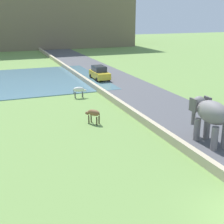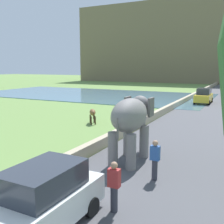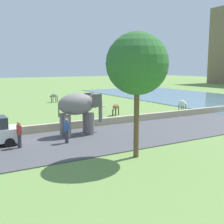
% 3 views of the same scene
% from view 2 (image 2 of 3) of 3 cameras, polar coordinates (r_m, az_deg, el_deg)
% --- Properties ---
extents(road_surface, '(7.00, 120.00, 0.06)m').
position_cam_2_polar(road_surface, '(24.58, 18.95, -1.19)').
color(road_surface, '#4C4C51').
rests_on(road_surface, ground).
extents(barrier_wall, '(0.40, 110.00, 0.60)m').
position_cam_2_polar(barrier_wall, '(23.41, 9.06, -0.63)').
color(barrier_wall, tan).
rests_on(barrier_wall, ground).
extents(lake, '(36.00, 18.00, 0.08)m').
position_cam_2_polar(lake, '(42.80, -4.62, 3.71)').
color(lake, slate).
rests_on(lake, ground).
extents(hill_distant, '(64.00, 28.00, 21.26)m').
position_cam_2_polar(hill_distant, '(85.88, 17.61, 13.31)').
color(hill_distant, '#75664C').
rests_on(hill_distant, ground).
extents(elephant, '(1.48, 3.48, 2.99)m').
position_cam_2_polar(elephant, '(12.47, 4.06, -1.38)').
color(elephant, slate).
rests_on(elephant, ground).
extents(person_beside_elephant, '(0.36, 0.22, 1.63)m').
position_cam_2_polar(person_beside_elephant, '(10.71, 8.96, -9.79)').
color(person_beside_elephant, '#33333D').
rests_on(person_beside_elephant, ground).
extents(person_trailing, '(0.36, 0.22, 1.63)m').
position_cam_2_polar(person_trailing, '(8.41, 0.44, -15.24)').
color(person_trailing, '#33333D').
rests_on(person_trailing, ground).
extents(car_white, '(1.83, 4.02, 1.80)m').
position_cam_2_polar(car_white, '(7.79, -14.65, -17.51)').
color(car_white, white).
rests_on(car_white, ground).
extents(car_yellow, '(1.82, 4.01, 1.80)m').
position_cam_2_polar(car_yellow, '(34.10, 18.64, 3.19)').
color(car_yellow, gold).
rests_on(car_yellow, ground).
extents(cow_brown, '(1.09, 1.32, 1.15)m').
position_cam_2_polar(cow_brown, '(21.05, -4.10, -0.19)').
color(cow_brown, brown).
rests_on(cow_brown, ground).
extents(cow_white, '(1.42, 0.59, 1.15)m').
position_cam_2_polar(cow_white, '(27.71, 6.19, 2.14)').
color(cow_white, silver).
rests_on(cow_white, ground).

